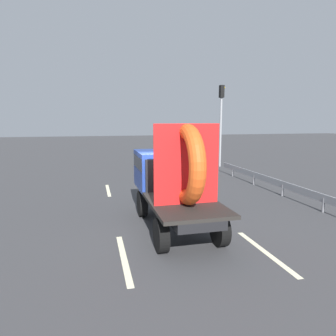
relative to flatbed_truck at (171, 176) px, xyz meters
name	(u,v)px	position (x,y,z in m)	size (l,w,h in m)	color
ground_plane	(173,226)	(-0.03, -0.33, -1.65)	(120.00, 120.00, 0.00)	#38383A
flatbed_truck	(171,176)	(0.00, 0.00, 0.00)	(2.02, 5.13, 3.44)	black
distant_sedan	(177,157)	(3.75, 12.66, -0.94)	(1.74, 4.07, 1.33)	black
traffic_light	(221,114)	(6.90, 11.57, 2.30)	(0.42, 0.36, 6.08)	gray
guardrail	(267,180)	(6.01, 3.62, -1.12)	(0.10, 10.41, 0.71)	gray
lane_dash_left_near	(124,258)	(-1.87, -2.36, -1.64)	(2.94, 0.16, 0.01)	beige
lane_dash_left_far	(108,190)	(-1.87, 5.48, -1.64)	(2.63, 0.16, 0.01)	beige
lane_dash_right_near	(265,252)	(1.87, -2.92, -1.64)	(2.90, 0.16, 0.01)	beige
lane_dash_right_far	(179,186)	(1.87, 5.47, -1.64)	(2.05, 0.16, 0.01)	beige
oncoming_car	(165,146)	(5.27, 22.76, -0.98)	(1.63, 3.79, 1.24)	black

